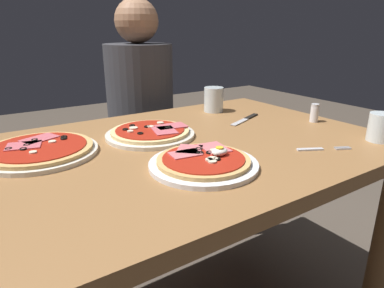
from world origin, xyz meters
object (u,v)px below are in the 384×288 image
(pizza_across_left, at_px, (39,150))
(pizza_across_right, at_px, (151,133))
(fork, at_px, (320,149))
(dining_table, at_px, (186,176))
(knife, at_px, (247,119))
(pizza_foreground, at_px, (204,162))
(water_glass_far, at_px, (214,101))
(diner_person, at_px, (142,130))
(salt_shaker, at_px, (314,113))
(water_glass_near, at_px, (381,129))

(pizza_across_left, relative_size, pizza_across_right, 1.10)
(pizza_across_left, relative_size, fork, 2.13)
(dining_table, relative_size, knife, 6.53)
(fork, bearing_deg, dining_table, 137.54)
(dining_table, height_order, pizza_foreground, pizza_foreground)
(pizza_across_left, height_order, knife, pizza_across_left)
(dining_table, xyz_separation_m, pizza_across_left, (-0.39, 0.14, 0.12))
(knife, bearing_deg, water_glass_far, 98.68)
(pizza_foreground, bearing_deg, diner_person, 74.68)
(knife, bearing_deg, pizza_across_right, 178.52)
(pizza_across_left, distance_m, salt_shaker, 0.93)
(dining_table, distance_m, knife, 0.38)
(diner_person, bearing_deg, salt_shaker, 115.30)
(dining_table, height_order, pizza_across_right, pizza_across_right)
(pizza_foreground, height_order, water_glass_near, water_glass_near)
(diner_person, bearing_deg, pizza_across_right, 67.63)
(water_glass_near, bearing_deg, diner_person, 108.40)
(pizza_foreground, bearing_deg, dining_table, 70.92)
(pizza_foreground, distance_m, diner_person, 0.91)
(dining_table, bearing_deg, pizza_across_right, 116.20)
(dining_table, height_order, water_glass_far, water_glass_far)
(dining_table, xyz_separation_m, pizza_foreground, (-0.06, -0.18, 0.12))
(water_glass_near, xyz_separation_m, fork, (-0.22, 0.05, -0.03))
(knife, distance_m, diner_person, 0.62)
(water_glass_far, xyz_separation_m, knife, (0.03, -0.17, -0.04))
(water_glass_near, distance_m, diner_person, 1.07)
(pizza_foreground, distance_m, water_glass_near, 0.58)
(pizza_foreground, bearing_deg, pizza_across_right, 89.41)
(knife, relative_size, diner_person, 0.16)
(water_glass_near, bearing_deg, dining_table, 148.66)
(water_glass_far, height_order, salt_shaker, water_glass_far)
(fork, xyz_separation_m, diner_person, (-0.11, 0.95, -0.16))
(dining_table, height_order, salt_shaker, salt_shaker)
(dining_table, relative_size, fork, 8.37)
(dining_table, relative_size, salt_shaker, 18.28)
(pizza_across_left, bearing_deg, fork, -30.97)
(pizza_foreground, distance_m, pizza_across_left, 0.46)
(pizza_across_left, height_order, water_glass_near, water_glass_near)
(pizza_across_left, height_order, fork, pizza_across_left)
(pizza_foreground, xyz_separation_m, fork, (0.35, -0.08, -0.01))
(water_glass_far, bearing_deg, fork, -93.33)
(salt_shaker, bearing_deg, dining_table, 174.14)
(pizza_across_left, bearing_deg, diner_person, 44.11)
(pizza_foreground, xyz_separation_m, diner_person, (0.24, 0.86, -0.17))
(water_glass_near, xyz_separation_m, diner_person, (-0.33, 1.00, -0.20))
(pizza_across_left, bearing_deg, salt_shaker, -12.14)
(pizza_across_right, bearing_deg, salt_shaker, -16.47)
(pizza_foreground, height_order, pizza_across_left, pizza_foreground)
(fork, distance_m, diner_person, 0.97)
(dining_table, xyz_separation_m, salt_shaker, (0.53, -0.05, 0.14))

